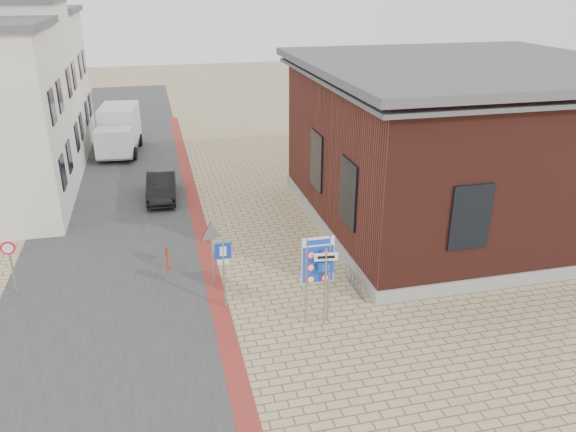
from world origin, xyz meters
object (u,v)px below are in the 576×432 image
border_sign (318,262)px  essen_sign (326,275)px  bollard (167,259)px  box_truck (119,130)px  sedan (162,186)px  parking_sign (224,263)px

border_sign → essen_sign: (0.19, -0.20, -0.34)m
bollard → box_truck: bearing=97.4°
sedan → bollard: size_ratio=4.21×
sedan → parking_sign: parking_sign is taller
sedan → box_truck: box_truck is taller
essen_sign → bollard: 6.63m
sedan → essen_sign: size_ratio=1.46×
box_truck → bollard: box_truck is taller
parking_sign → bollard: parking_sign is taller
box_truck → parking_sign: (3.80, -19.12, 0.19)m
parking_sign → essen_sign: bearing=-32.5°
border_sign → parking_sign: bearing=150.5°
sedan → box_truck: 8.90m
essen_sign → sedan: bearing=116.8°
sedan → box_truck: (-2.18, 8.59, 0.78)m
bollard → border_sign: bearing=-46.2°
essen_sign → parking_sign: size_ratio=1.11×
sedan → box_truck: size_ratio=0.71×
box_truck → parking_sign: bearing=-73.0°
parking_sign → bollard: 3.63m
border_sign → box_truck: bearing=107.6°
sedan → essen_sign: (4.42, -12.23, 1.11)m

